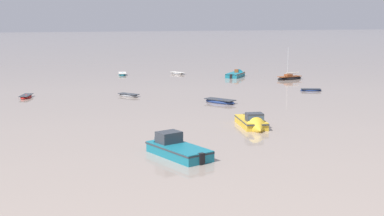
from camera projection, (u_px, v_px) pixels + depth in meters
The scene contains 10 objects.
rowboat_moored_0 at pixel (178, 73), 95.15m from camera, with size 2.34×3.55×0.53m.
rowboat_moored_1 at pixel (122, 74), 93.63m from camera, with size 2.07×4.07×0.61m.
rowboat_moored_2 at pixel (311, 90), 72.84m from camera, with size 3.13×2.07×0.47m.
rowboat_moored_3 at pixel (220, 101), 62.42m from camera, with size 3.36×4.29×0.66m.
rowboat_moored_4 at pixel (26, 97), 66.56m from camera, with size 2.11×3.49×0.52m.
rowboat_moored_5 at pixel (129, 95), 67.79m from camera, with size 2.67×3.21×0.50m.
motorboat_moored_1 at pixel (237, 75), 91.22m from camera, with size 5.50×5.77×2.03m.
motorboat_moored_2 at pixel (253, 125), 47.98m from camera, with size 3.18×6.06×2.19m.
motorboat_moored_4 at pixel (171, 149), 38.81m from camera, with size 3.94×6.82×2.46m.
sailboat_moored_1 at pixel (289, 78), 86.80m from camera, with size 5.19×2.39×5.60m.
Camera 1 is at (-31.87, -24.53, 9.99)m, focal length 48.31 mm.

